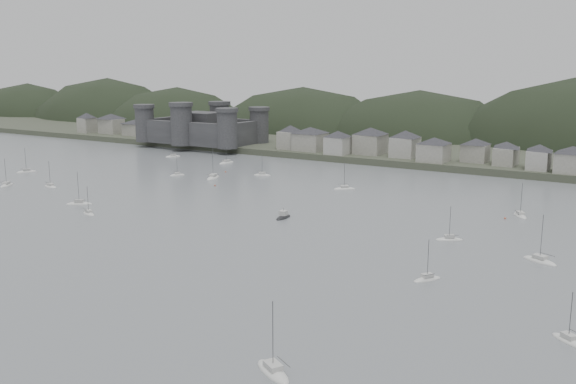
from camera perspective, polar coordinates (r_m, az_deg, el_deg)
The scene contains 9 objects.
ground at distance 135.96m, azimuth -17.09°, elevation -7.78°, with size 900.00×900.00×0.00m, color slate.
far_shore_land at distance 393.09m, azimuth 17.24°, elevation 4.72°, with size 900.00×250.00×3.00m, color #383D2D.
forested_ridge at distance 368.94m, azimuth 16.82°, elevation 2.33°, with size 851.55×103.94×102.57m.
castle at distance 343.42m, azimuth -7.84°, elevation 5.82°, with size 66.00×43.00×20.00m.
waterfront_town at distance 273.08m, azimuth 21.55°, elevation 3.24°, with size 451.48×28.46×12.92m.
sailboat_lead at distance 153.79m, azimuth 21.80°, elevation -5.81°, with size 8.91×6.19×11.72m.
moored_fleet at distance 200.81m, azimuth -8.49°, elevation -1.21°, with size 235.20×172.67×13.72m.
motor_launch_far at distance 183.05m, azimuth -0.42°, elevation -2.27°, with size 2.99×7.27×3.72m.
mooring_buoys at distance 195.51m, azimuth -1.22°, elevation -1.43°, with size 169.40×111.91×0.70m.
Camera 1 is at (98.33, -83.29, 43.36)m, focal length 39.33 mm.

